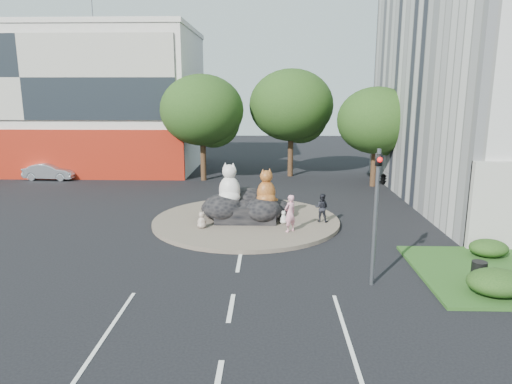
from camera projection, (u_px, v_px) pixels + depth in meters
ground at (231, 308)px, 14.91m from camera, size 120.00×120.00×0.00m
roundabout_island at (246, 221)px, 24.65m from camera, size 10.00×10.00×0.20m
rock_plinth at (246, 211)px, 24.53m from camera, size 3.20×2.60×0.90m
shophouse_block at (58, 100)px, 41.33m from camera, size 25.20×12.30×17.40m
tree_left at (203, 114)px, 35.42m from camera, size 6.46×6.46×8.27m
tree_mid at (292, 109)px, 37.11m from camera, size 6.84×6.84×8.76m
tree_right at (377, 124)px, 33.24m from camera, size 5.70×5.70×7.30m
hedge_near_green at (497, 282)px, 15.51m from camera, size 2.00×1.60×0.90m
hedge_back_green at (489, 248)px, 19.19m from camera, size 1.60×1.28×0.72m
traffic_light at (380, 188)px, 15.93m from camera, size 0.44×1.24×5.00m
cat_white at (229, 183)px, 24.07m from camera, size 1.56×1.43×2.20m
cat_tabby at (266, 187)px, 23.86m from camera, size 1.45×1.37×1.92m
kitten_calico at (202, 219)px, 22.94m from camera, size 0.56×0.50×0.85m
kitten_white at (283, 217)px, 23.70m from camera, size 0.56×0.56×0.71m
pedestrian_pink at (290, 213)px, 22.21m from camera, size 0.80×0.78×1.84m
pedestrian_dark at (322, 208)px, 23.95m from camera, size 0.85×0.73×1.51m
parked_car at (50, 171)px, 36.52m from camera, size 4.12×1.61×1.34m
litter_bin at (479, 271)px, 16.80m from camera, size 0.60×0.60×0.69m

